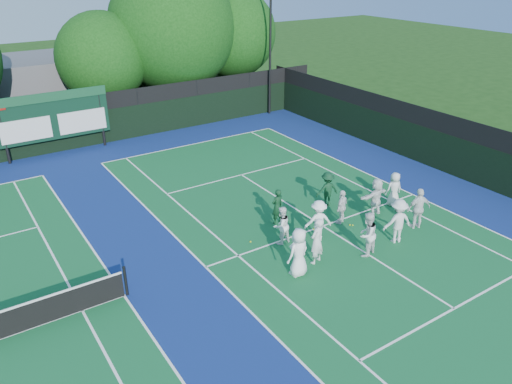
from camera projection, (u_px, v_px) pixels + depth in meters
ground at (339, 237)px, 19.88m from camera, size 120.00×120.00×0.00m
court_apron at (193, 272)px, 17.65m from camera, size 34.00×32.00×0.01m
near_court at (323, 226)px, 20.63m from camera, size 11.05×23.85×0.01m
back_fence at (72, 126)px, 28.39m from camera, size 34.00×0.08×3.00m
divider_fence_right at (465, 153)px, 24.52m from camera, size 0.08×32.00×3.00m
scoreboard at (53, 117)px, 27.22m from camera, size 6.00×0.21×3.55m
clubhouse at (97, 80)px, 36.14m from camera, size 18.00×6.00×4.00m
light_pole_right at (271, 20)px, 32.76m from camera, size 1.20×0.30×10.12m
tree_c at (104, 60)px, 31.58m from camera, size 5.72×5.72×7.19m
tree_d at (174, 32)px, 33.43m from camera, size 8.46×8.46×9.99m
tree_e at (233, 35)px, 35.95m from camera, size 6.38×6.38×8.34m
tennis_ball_0 at (314, 229)px, 20.35m from camera, size 0.07×0.07×0.07m
tennis_ball_1 at (350, 225)px, 20.66m from camera, size 0.07×0.07×0.07m
tennis_ball_2 at (420, 212)px, 21.75m from camera, size 0.07×0.07×0.07m
tennis_ball_3 at (250, 242)px, 19.45m from camera, size 0.07×0.07×0.07m
tennis_ball_4 at (319, 221)px, 21.00m from camera, size 0.07×0.07×0.07m
tennis_ball_5 at (353, 225)px, 20.64m from camera, size 0.07×0.07×0.07m
player_front_0 at (299, 252)px, 17.14m from camera, size 0.97×0.72×1.81m
player_front_1 at (317, 241)px, 17.83m from camera, size 0.76×0.62×1.80m
player_front_2 at (367, 234)px, 18.31m from camera, size 0.99×0.86×1.74m
player_front_3 at (398, 221)px, 19.15m from camera, size 1.29×0.94×1.81m
player_front_4 at (419, 209)px, 20.16m from camera, size 1.11×0.70×1.76m
player_back_0 at (281, 225)px, 19.10m from camera, size 0.81×0.66×1.55m
player_back_1 at (318, 221)px, 19.29m from camera, size 1.24×0.96×1.70m
player_back_2 at (342, 207)px, 20.59m from camera, size 0.95×0.70×1.50m
player_back_3 at (376, 197)px, 21.24m from camera, size 1.58×0.60×1.67m
player_back_4 at (394, 189)px, 22.09m from camera, size 0.85×0.65×1.55m
coach_left at (277, 207)px, 20.54m from camera, size 0.60×0.43×1.56m
coach_right at (327, 189)px, 21.98m from camera, size 1.15×0.81×1.61m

